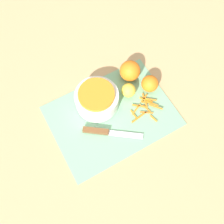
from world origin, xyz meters
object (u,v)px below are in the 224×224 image
at_px(lemon, 129,90).
at_px(orange_left, 130,71).
at_px(knife, 102,132).
at_px(bowl_speckled, 97,99).
at_px(orange_right, 150,84).

bearing_deg(lemon, orange_left, 55.46).
xyz_separation_m(knife, lemon, (0.17, 0.09, 0.02)).
relative_size(bowl_speckled, lemon, 2.98).
bearing_deg(lemon, orange_right, -11.74).
bearing_deg(lemon, bowl_speckled, 169.83).
height_order(orange_right, lemon, orange_right).
bearing_deg(bowl_speckled, orange_right, -10.81).
distance_m(bowl_speckled, orange_right, 0.22).
height_order(knife, lemon, lemon).
height_order(bowl_speckled, lemon, bowl_speckled).
relative_size(bowl_speckled, orange_right, 2.47).
xyz_separation_m(bowl_speckled, orange_right, (0.21, -0.04, -0.01)).
bearing_deg(bowl_speckled, knife, -109.48).
xyz_separation_m(bowl_speckled, knife, (-0.04, -0.12, -0.03)).
bearing_deg(orange_left, knife, -143.28).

